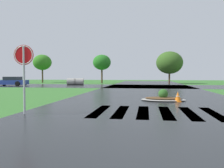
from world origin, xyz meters
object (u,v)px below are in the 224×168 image
at_px(median_island, 163,98).
at_px(drainage_pipe_stack, 75,82).
at_px(traffic_cone, 178,97).
at_px(stop_sign, 24,63).
at_px(car_blue_compact, 11,81).

xyz_separation_m(median_island, drainage_pipe_stack, (-11.21, 18.28, 0.34)).
distance_m(median_island, traffic_cone, 0.94).
relative_size(stop_sign, median_island, 1.03).
height_order(car_blue_compact, traffic_cone, car_blue_compact).
xyz_separation_m(car_blue_compact, traffic_cone, (20.01, -15.49, -0.30)).
relative_size(stop_sign, drainage_pipe_stack, 1.04).
xyz_separation_m(drainage_pipe_stack, traffic_cone, (11.96, -18.81, -0.21)).
relative_size(car_blue_compact, traffic_cone, 7.74).
bearing_deg(median_island, drainage_pipe_stack, 121.52).
bearing_deg(car_blue_compact, median_island, 138.21).
bearing_deg(drainage_pipe_stack, stop_sign, -76.65).
bearing_deg(traffic_cone, stop_sign, -142.59).
height_order(stop_sign, car_blue_compact, stop_sign).
relative_size(stop_sign, traffic_cone, 4.51).
distance_m(stop_sign, car_blue_compact, 24.54).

